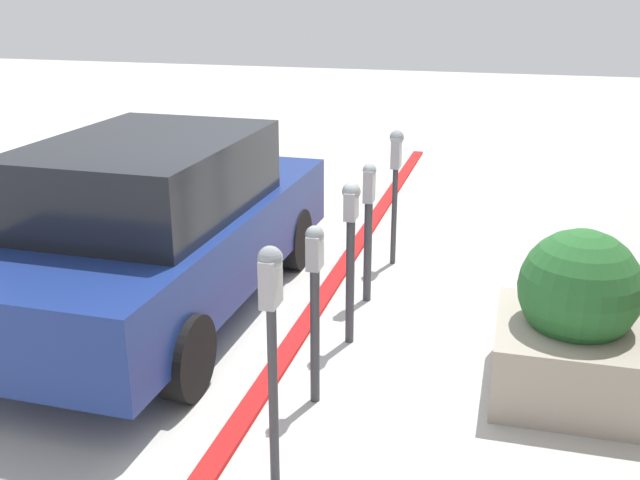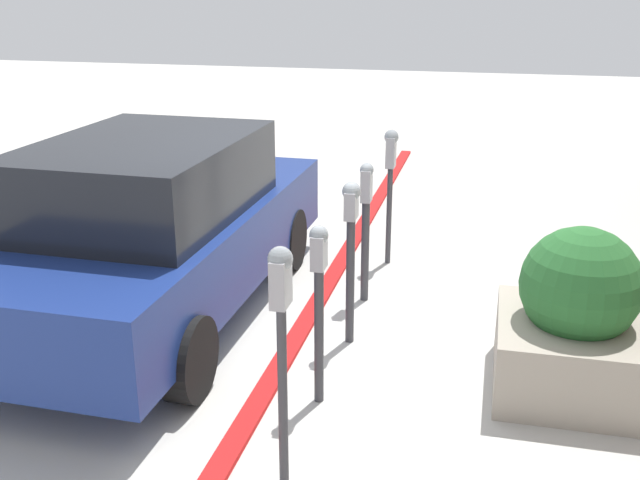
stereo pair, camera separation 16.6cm
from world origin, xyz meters
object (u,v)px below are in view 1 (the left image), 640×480
(parking_meter_middle, at_px, (351,236))
(parking_meter_farthest, at_px, (396,167))
(parking_meter_fourth, at_px, (369,216))
(parked_car_front, at_px, (159,226))
(parking_meter_nearest, at_px, (271,319))
(planter_box, at_px, (575,326))
(parking_meter_second, at_px, (315,288))

(parking_meter_middle, distance_m, parking_meter_farthest, 1.93)
(parking_meter_fourth, relative_size, parking_meter_farthest, 0.92)
(parking_meter_farthest, distance_m, parked_car_front, 2.56)
(parking_meter_fourth, bearing_deg, parking_meter_farthest, -3.95)
(parking_meter_middle, relative_size, parking_meter_fourth, 1.04)
(parking_meter_nearest, height_order, parking_meter_middle, parking_meter_nearest)
(planter_box, height_order, parked_car_front, parked_car_front)
(parked_car_front, bearing_deg, parking_meter_middle, -93.28)
(parking_meter_nearest, height_order, parking_meter_farthest, parking_meter_nearest)
(parking_meter_second, height_order, parking_meter_farthest, parking_meter_farthest)
(parking_meter_second, bearing_deg, parking_meter_fourth, 0.04)
(parking_meter_second, relative_size, parking_meter_farthest, 0.92)
(parking_meter_nearest, relative_size, parking_meter_second, 1.14)
(parking_meter_second, height_order, parking_meter_fourth, same)
(parking_meter_middle, bearing_deg, parking_meter_nearest, 179.56)
(parking_meter_middle, bearing_deg, parked_car_front, 85.70)
(planter_box, bearing_deg, parking_meter_fourth, 54.45)
(parking_meter_second, xyz_separation_m, parking_meter_middle, (0.98, -0.03, 0.05))
(parked_car_front, bearing_deg, parking_meter_fourth, -65.51)
(parking_meter_second, xyz_separation_m, parked_car_front, (1.11, 1.74, -0.05))
(parking_meter_nearest, bearing_deg, parking_meter_farthest, -0.80)
(planter_box, relative_size, parked_car_front, 0.29)
(planter_box, bearing_deg, parking_meter_middle, 77.65)
(parking_meter_middle, distance_m, parking_meter_fourth, 0.89)
(parking_meter_farthest, xyz_separation_m, parked_car_front, (-1.79, 1.81, -0.22))
(parking_meter_middle, relative_size, parked_car_front, 0.32)
(parking_meter_nearest, distance_m, planter_box, 2.43)
(parking_meter_nearest, relative_size, parking_meter_farthest, 1.06)
(parking_meter_nearest, height_order, planter_box, parking_meter_nearest)
(parking_meter_farthest, height_order, parked_car_front, parked_car_front)
(parking_meter_second, distance_m, parking_meter_farthest, 2.91)
(parking_meter_farthest, bearing_deg, planter_box, -143.51)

